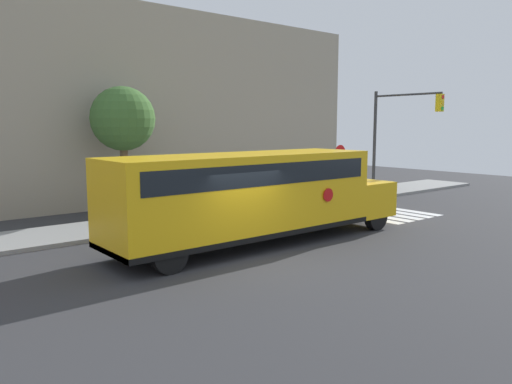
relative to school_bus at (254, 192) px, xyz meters
name	(u,v)px	position (x,y,z in m)	size (l,w,h in m)	color
ground_plane	(251,261)	(-1.29, -1.45, -1.69)	(60.00, 60.00, 0.00)	#333335
sidewalk_strip	(145,224)	(-1.29, 5.05, -1.62)	(44.00, 3.00, 0.15)	gray
building_backdrop	(78,105)	(-1.29, 11.55, 3.05)	(32.00, 4.00, 9.49)	#9E937F
crosswalk_stripes	(389,214)	(8.01, 0.55, -1.69)	(3.30, 3.20, 0.01)	white
school_bus	(254,192)	(0.00, 0.00, 0.00)	(10.80, 2.57, 2.94)	yellow
stop_sign	(340,165)	(8.55, 3.89, 0.22)	(0.73, 0.10, 2.88)	#38383A
traffic_light	(395,128)	(11.28, 2.70, 2.01)	(0.28, 3.82, 5.54)	#38383A
tree_near_sidewalk	(123,120)	(-0.74, 7.88, 2.36)	(2.72, 2.72, 5.46)	brown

